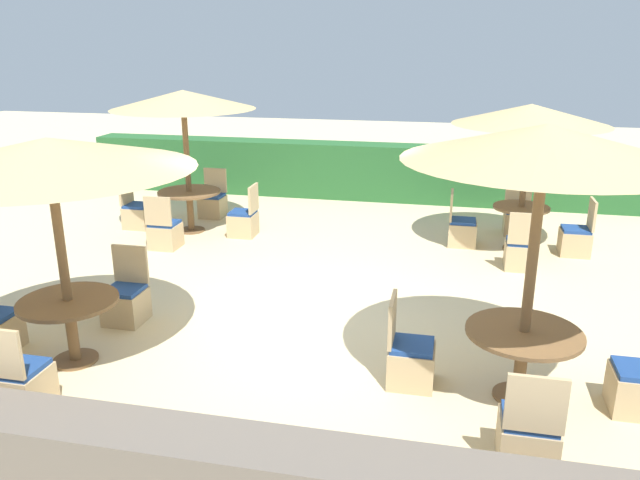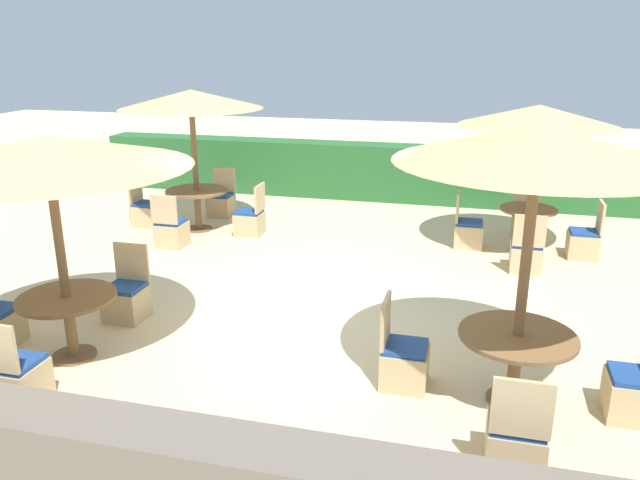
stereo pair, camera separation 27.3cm
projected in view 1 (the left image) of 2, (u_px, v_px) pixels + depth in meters
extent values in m
plane|color=beige|center=(310.00, 324.00, 7.70)|extent=(40.00, 40.00, 0.00)
cube|color=#28602D|center=(378.00, 172.00, 13.55)|extent=(13.00, 0.70, 1.19)
cube|color=#6B6056|center=(216.00, 467.00, 4.73)|extent=(10.00, 0.56, 0.52)
cylinder|color=brown|center=(187.00, 165.00, 11.04)|extent=(0.10, 0.10, 2.44)
cone|color=tan|center=(183.00, 99.00, 10.69)|extent=(2.50, 2.50, 0.32)
cylinder|color=brown|center=(192.00, 230.00, 11.41)|extent=(0.48, 0.48, 0.03)
cylinder|color=brown|center=(190.00, 212.00, 11.31)|extent=(0.12, 0.12, 0.71)
cylinder|color=brown|center=(189.00, 192.00, 11.19)|extent=(1.12, 1.12, 0.04)
cube|color=tan|center=(213.00, 207.00, 12.27)|extent=(0.46, 0.46, 0.40)
cube|color=navy|center=(212.00, 196.00, 12.20)|extent=(0.42, 0.42, 0.05)
cube|color=tan|center=(215.00, 180.00, 12.32)|extent=(0.46, 0.04, 0.48)
cube|color=tan|center=(166.00, 236.00, 10.45)|extent=(0.46, 0.46, 0.40)
cube|color=navy|center=(165.00, 223.00, 10.38)|extent=(0.42, 0.42, 0.05)
cube|color=tan|center=(158.00, 211.00, 10.11)|extent=(0.46, 0.04, 0.48)
cube|color=tan|center=(139.00, 217.00, 11.57)|extent=(0.46, 0.46, 0.40)
cube|color=navy|center=(138.00, 205.00, 11.50)|extent=(0.42, 0.42, 0.05)
cube|color=tan|center=(126.00, 191.00, 11.46)|extent=(0.04, 0.46, 0.48)
cube|color=tan|center=(243.00, 225.00, 11.10)|extent=(0.46, 0.46, 0.40)
cube|color=navy|center=(243.00, 212.00, 11.03)|extent=(0.42, 0.42, 0.05)
cube|color=tan|center=(253.00, 199.00, 10.90)|extent=(0.04, 0.46, 0.48)
cylinder|color=brown|center=(531.00, 274.00, 5.73)|extent=(0.10, 0.10, 2.59)
cone|color=tan|center=(545.00, 143.00, 5.36)|extent=(2.49, 2.49, 0.32)
cylinder|color=brown|center=(517.00, 395.00, 6.13)|extent=(0.48, 0.48, 0.03)
cylinder|color=brown|center=(520.00, 366.00, 6.03)|extent=(0.12, 0.12, 0.68)
cylinder|color=brown|center=(524.00, 333.00, 5.92)|extent=(1.10, 1.10, 0.04)
cube|color=tan|center=(527.00, 442.00, 5.12)|extent=(0.46, 0.46, 0.40)
cube|color=navy|center=(530.00, 419.00, 5.05)|extent=(0.42, 0.42, 0.05)
cube|color=tan|center=(536.00, 404.00, 4.77)|extent=(0.46, 0.04, 0.48)
cube|color=tan|center=(636.00, 391.00, 5.85)|extent=(0.46, 0.46, 0.40)
cube|color=navy|center=(640.00, 370.00, 5.78)|extent=(0.42, 0.42, 0.05)
cube|color=tan|center=(411.00, 365.00, 6.32)|extent=(0.46, 0.46, 0.40)
cube|color=navy|center=(412.00, 345.00, 6.25)|extent=(0.42, 0.42, 0.05)
cube|color=tan|center=(392.00, 319.00, 6.21)|extent=(0.04, 0.46, 0.48)
cylinder|color=brown|center=(62.00, 259.00, 6.46)|extent=(0.10, 0.10, 2.36)
cone|color=tan|center=(48.00, 154.00, 6.12)|extent=(2.89, 2.89, 0.32)
cylinder|color=brown|center=(76.00, 359.00, 6.81)|extent=(0.48, 0.48, 0.03)
cylinder|color=brown|center=(72.00, 332.00, 6.71)|extent=(0.12, 0.12, 0.69)
cylinder|color=brown|center=(68.00, 301.00, 6.60)|extent=(1.04, 1.04, 0.04)
cube|color=tan|center=(126.00, 307.00, 7.70)|extent=(0.46, 0.46, 0.40)
cube|color=navy|center=(124.00, 290.00, 7.63)|extent=(0.42, 0.42, 0.05)
cube|color=tan|center=(130.00, 264.00, 7.75)|extent=(0.46, 0.04, 0.48)
cube|color=tan|center=(22.00, 389.00, 5.89)|extent=(0.46, 0.46, 0.40)
cube|color=navy|center=(19.00, 368.00, 5.82)|extent=(0.42, 0.42, 0.05)
cylinder|color=brown|center=(524.00, 182.00, 10.06)|extent=(0.10, 0.10, 2.31)
cone|color=tan|center=(531.00, 114.00, 9.73)|extent=(2.44, 2.44, 0.32)
cylinder|color=brown|center=(517.00, 249.00, 10.41)|extent=(0.48, 0.48, 0.03)
cylinder|color=brown|center=(519.00, 229.00, 10.30)|extent=(0.12, 0.12, 0.71)
cylinder|color=brown|center=(521.00, 207.00, 10.19)|extent=(0.90, 0.90, 0.04)
cube|color=tan|center=(520.00, 256.00, 9.51)|extent=(0.46, 0.46, 0.40)
cube|color=navy|center=(522.00, 242.00, 9.44)|extent=(0.42, 0.42, 0.05)
cube|color=tan|center=(525.00, 229.00, 9.17)|extent=(0.46, 0.04, 0.48)
cube|color=tan|center=(462.00, 234.00, 10.58)|extent=(0.46, 0.46, 0.40)
cube|color=navy|center=(463.00, 221.00, 10.52)|extent=(0.42, 0.42, 0.05)
cube|color=tan|center=(451.00, 205.00, 10.48)|extent=(0.04, 0.46, 0.48)
cube|color=tan|center=(517.00, 223.00, 11.19)|extent=(0.46, 0.46, 0.40)
cube|color=navy|center=(518.00, 211.00, 11.12)|extent=(0.42, 0.42, 0.05)
cube|color=tan|center=(519.00, 194.00, 11.24)|extent=(0.46, 0.04, 0.48)
cube|color=tan|center=(574.00, 243.00, 10.12)|extent=(0.46, 0.46, 0.40)
cube|color=navy|center=(576.00, 229.00, 10.05)|extent=(0.42, 0.42, 0.05)
cube|color=tan|center=(592.00, 214.00, 9.93)|extent=(0.04, 0.46, 0.48)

